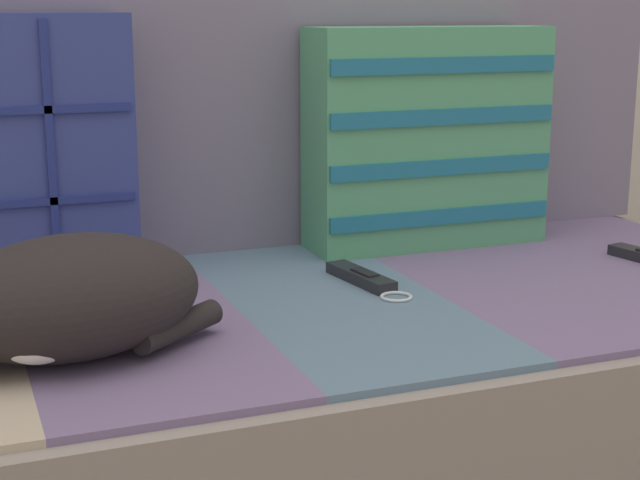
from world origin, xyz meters
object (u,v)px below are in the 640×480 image
at_px(couch, 231,423).
at_px(throw_pillow_striped, 427,138).
at_px(throw_pillow_quilted, 3,152).
at_px(sleeping_cat, 61,302).
at_px(game_remote_far, 363,278).

xyz_separation_m(couch, throw_pillow_striped, (0.44, 0.22, 0.40)).
relative_size(throw_pillow_quilted, sleeping_cat, 1.09).
bearing_deg(throw_pillow_quilted, couch, -36.80).
xyz_separation_m(throw_pillow_quilted, throw_pillow_striped, (0.73, -0.00, -0.01)).
relative_size(throw_pillow_striped, sleeping_cat, 1.14).
bearing_deg(game_remote_far, throw_pillow_quilted, 158.21).
xyz_separation_m(throw_pillow_striped, sleeping_cat, (-0.70, -0.39, -0.12)).
bearing_deg(game_remote_far, couch, -177.08).
xyz_separation_m(throw_pillow_striped, game_remote_far, (-0.22, -0.21, -0.19)).
bearing_deg(throw_pillow_quilted, sleeping_cat, -85.19).
distance_m(couch, throw_pillow_quilted, 0.55).
bearing_deg(game_remote_far, throw_pillow_striped, 43.75).
bearing_deg(throw_pillow_striped, sleeping_cat, -151.23).
height_order(couch, throw_pillow_quilted, throw_pillow_quilted).
xyz_separation_m(couch, throw_pillow_quilted, (-0.29, 0.22, 0.41)).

